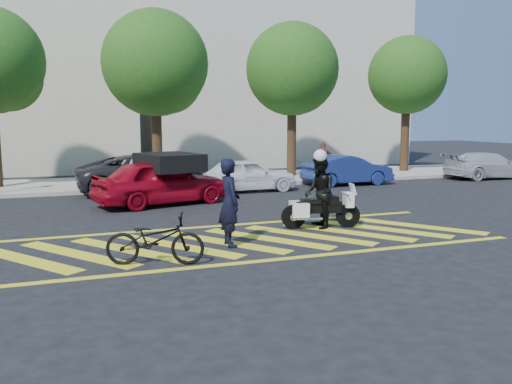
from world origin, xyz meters
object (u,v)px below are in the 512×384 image
object	(u,v)px
officer_bike	(230,203)
bicycle	(155,240)
parked_mid_right	(247,175)
parked_right	(347,170)
police_motorcycle	(320,209)
parked_far_right	(488,165)
officer_moto	(320,192)
red_convertible	(161,182)
parked_mid_left	(148,174)

from	to	relation	value
officer_bike	bicycle	distance (m)	2.19
parked_mid_right	parked_right	size ratio (longest dim) A/B	0.99
officer_bike	parked_right	distance (m)	12.27
bicycle	police_motorcycle	distance (m)	5.20
parked_far_right	officer_bike	bearing A→B (deg)	121.46
officer_moto	parked_right	size ratio (longest dim) A/B	0.49
bicycle	officer_moto	xyz separation A→B (m)	(4.73, 2.11, 0.45)
bicycle	parked_far_right	size ratio (longest dim) A/B	0.45
police_motorcycle	parked_right	xyz separation A→B (m)	(5.41, 7.95, 0.14)
bicycle	parked_mid_right	size ratio (longest dim) A/B	0.50
parked_mid_right	parked_right	bearing A→B (deg)	-86.00
red_convertible	parked_right	xyz separation A→B (m)	(8.63, 2.57, -0.12)
officer_bike	bicycle	world-z (taller)	officer_bike
officer_bike	officer_moto	world-z (taller)	officer_bike
parked_mid_left	parked_right	bearing A→B (deg)	-94.13
officer_moto	red_convertible	bearing A→B (deg)	-136.20
red_convertible	police_motorcycle	bearing A→B (deg)	-163.90
police_motorcycle	parked_mid_left	xyz separation A→B (m)	(-3.18, 8.48, 0.24)
police_motorcycle	parked_far_right	distance (m)	15.16
parked_mid_left	parked_far_right	distance (m)	16.22
parked_mid_right	officer_moto	bearing A→B (deg)	173.86
police_motorcycle	officer_moto	world-z (taller)	officer_moto
officer_moto	parked_mid_left	world-z (taller)	officer_moto
officer_bike	police_motorcycle	world-z (taller)	officer_bike
police_motorcycle	parked_mid_left	bearing A→B (deg)	123.55
officer_bike	parked_mid_right	world-z (taller)	officer_bike
officer_moto	parked_right	xyz separation A→B (m)	(5.42, 7.95, -0.31)
bicycle	red_convertible	xyz separation A→B (m)	(1.53, 7.49, 0.26)
red_convertible	parked_mid_left	bearing A→B (deg)	-15.65
officer_bike	bicycle	bearing A→B (deg)	117.86
officer_bike	parked_mid_right	bearing A→B (deg)	-22.29
red_convertible	parked_mid_left	world-z (taller)	red_convertible
parked_mid_left	parked_far_right	world-z (taller)	parked_mid_left
bicycle	parked_right	world-z (taller)	parked_right
officer_bike	parked_far_right	distance (m)	18.20
officer_bike	red_convertible	bearing A→B (deg)	2.82
parked_far_right	parked_mid_left	bearing A→B (deg)	89.72
bicycle	parked_mid_left	xyz separation A→B (m)	(1.57, 10.60, 0.24)
officer_moto	parked_mid_right	xyz separation A→B (m)	(0.62, 7.50, -0.30)
police_motorcycle	parked_mid_left	distance (m)	9.06
police_motorcycle	parked_mid_left	size ratio (longest dim) A/B	0.39
police_motorcycle	parked_right	bearing A→B (deg)	68.77
officer_moto	parked_mid_left	distance (m)	9.06
officer_moto	parked_mid_right	distance (m)	7.53
red_convertible	parked_mid_left	xyz separation A→B (m)	(0.04, 3.11, -0.03)
officer_moto	parked_mid_left	bearing A→B (deg)	-146.56
officer_bike	bicycle	xyz separation A→B (m)	(-1.88, -1.01, -0.49)
officer_bike	police_motorcycle	distance (m)	3.12
officer_bike	police_motorcycle	xyz separation A→B (m)	(2.87, 1.11, -0.50)
officer_moto	parked_far_right	size ratio (longest dim) A/B	0.44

